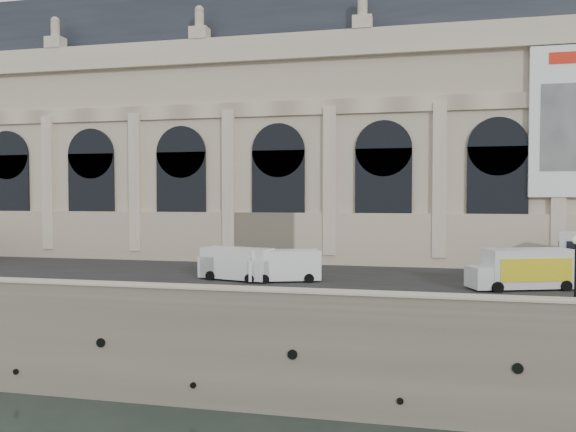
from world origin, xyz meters
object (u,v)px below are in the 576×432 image
object	(u,v)px
van_c	(281,266)
lamp_right	(576,276)
box_truck	(522,269)
van_b	(233,264)

from	to	relation	value
van_c	lamp_right	bearing A→B (deg)	-24.59
box_truck	lamp_right	xyz separation A→B (m)	(1.21, -8.52, 0.74)
van_c	box_truck	size ratio (longest dim) A/B	0.78
van_b	van_c	world-z (taller)	van_b
van_c	box_truck	xyz separation A→B (m)	(17.35, 0.03, 0.20)
van_b	box_truck	bearing A→B (deg)	0.02
van_c	box_truck	distance (m)	17.35
van_b	box_truck	size ratio (longest dim) A/B	0.81
van_b	lamp_right	distance (m)	23.97
van_b	box_truck	xyz separation A→B (m)	(21.18, 0.01, 0.15)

